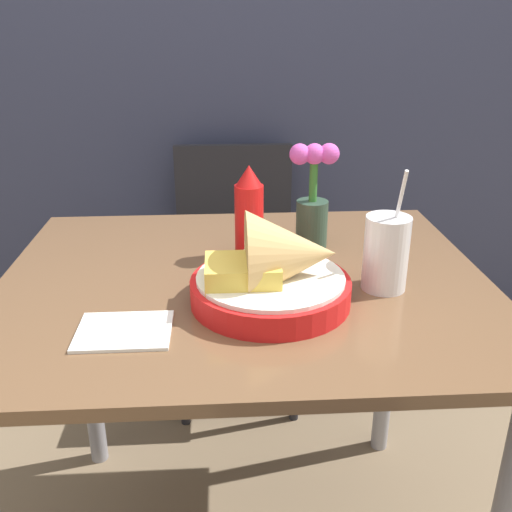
{
  "coord_description": "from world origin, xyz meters",
  "views": [
    {
      "loc": [
        -0.04,
        -1.05,
        1.24
      ],
      "look_at": [
        0.02,
        -0.03,
        0.82
      ],
      "focal_mm": 40.0,
      "sensor_mm": 36.0,
      "label": 1
    }
  ],
  "objects_px": {
    "flower_vase": "(313,200)",
    "ketchup_bottle": "(249,214)",
    "food_basket": "(278,272)",
    "chair_far_window": "(236,247)",
    "drink_cup": "(386,255)"
  },
  "relations": [
    {
      "from": "flower_vase",
      "to": "ketchup_bottle",
      "type": "bearing_deg",
      "value": -159.97
    },
    {
      "from": "chair_far_window",
      "to": "food_basket",
      "type": "xyz_separation_m",
      "value": [
        0.06,
        -0.88,
        0.3
      ]
    },
    {
      "from": "chair_far_window",
      "to": "food_basket",
      "type": "height_order",
      "value": "food_basket"
    },
    {
      "from": "drink_cup",
      "to": "flower_vase",
      "type": "bearing_deg",
      "value": 115.09
    },
    {
      "from": "flower_vase",
      "to": "food_basket",
      "type": "bearing_deg",
      "value": -110.82
    },
    {
      "from": "drink_cup",
      "to": "flower_vase",
      "type": "relative_size",
      "value": 1.02
    },
    {
      "from": "ketchup_bottle",
      "to": "chair_far_window",
      "type": "bearing_deg",
      "value": 91.25
    },
    {
      "from": "chair_far_window",
      "to": "drink_cup",
      "type": "xyz_separation_m",
      "value": [
        0.27,
        -0.83,
        0.31
      ]
    },
    {
      "from": "drink_cup",
      "to": "flower_vase",
      "type": "distance_m",
      "value": 0.25
    },
    {
      "from": "chair_far_window",
      "to": "flower_vase",
      "type": "bearing_deg",
      "value": -75.24
    },
    {
      "from": "ketchup_bottle",
      "to": "drink_cup",
      "type": "xyz_separation_m",
      "value": [
        0.25,
        -0.17,
        -0.03
      ]
    },
    {
      "from": "chair_far_window",
      "to": "ketchup_bottle",
      "type": "height_order",
      "value": "ketchup_bottle"
    },
    {
      "from": "ketchup_bottle",
      "to": "drink_cup",
      "type": "bearing_deg",
      "value": -34.81
    },
    {
      "from": "food_basket",
      "to": "flower_vase",
      "type": "distance_m",
      "value": 0.3
    },
    {
      "from": "chair_far_window",
      "to": "flower_vase",
      "type": "xyz_separation_m",
      "value": [
        0.16,
        -0.6,
        0.35
      ]
    }
  ]
}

